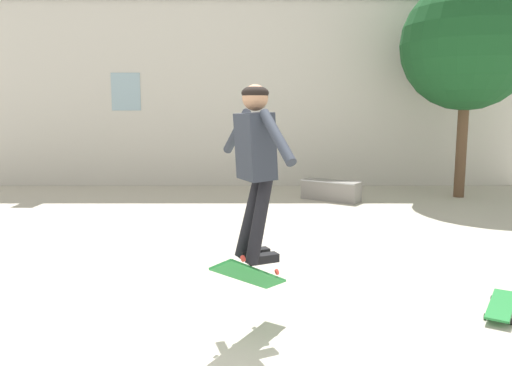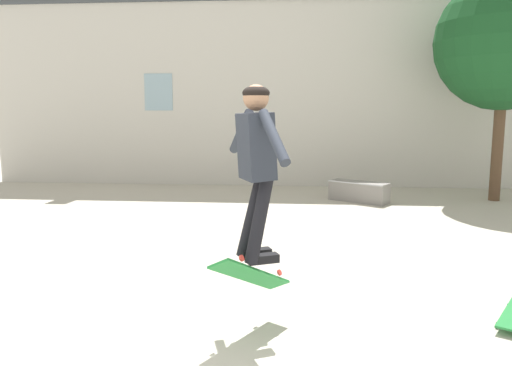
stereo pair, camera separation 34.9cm
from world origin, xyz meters
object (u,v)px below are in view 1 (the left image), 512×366
object	(u,v)px
skate_ledge	(332,190)
skateboard_resting	(502,305)
tree_right	(469,45)
skateboard_flipping	(251,275)
skater	(256,157)

from	to	relation	value
skate_ledge	skateboard_resting	xyz separation A→B (m)	(0.74, -5.80, -0.14)
tree_right	skateboard_flipping	distance (m)	8.42
skate_ledge	tree_right	bearing A→B (deg)	41.69
skater	skateboard_flipping	distance (m)	1.00
skater	skateboard_resting	world-z (taller)	skater
skater	skateboard_flipping	size ratio (longest dim) A/B	2.04
skater	skateboard_flipping	world-z (taller)	skater
skater	skateboard_flipping	bearing A→B (deg)	160.96
skateboard_resting	skateboard_flipping	bearing A→B (deg)	-48.48
skater	skate_ledge	bearing A→B (deg)	51.12
skateboard_resting	skater	bearing A→B (deg)	-48.39
tree_right	skate_ledge	world-z (taller)	tree_right
skate_ledge	skateboard_flipping	bearing A→B (deg)	-70.77
tree_right	skate_ledge	distance (m)	4.15
skateboard_flipping	skateboard_resting	size ratio (longest dim) A/B	0.88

